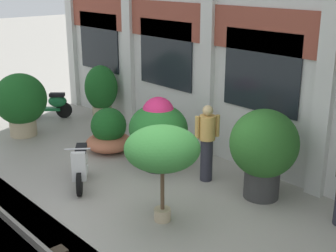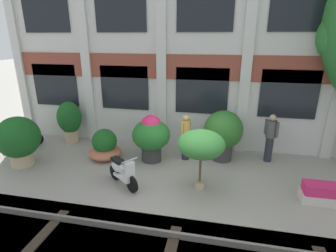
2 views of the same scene
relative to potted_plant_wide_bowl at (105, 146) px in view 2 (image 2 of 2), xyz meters
name	(u,v)px [view 2 (image 2 of 2)]	position (x,y,z in m)	size (l,w,h in m)	color
ground_plane	(190,185)	(3.21, -1.17, -0.45)	(80.00, 80.00, 0.00)	#9E998E
apartment_facade	(204,46)	(3.21, 1.94, 3.39)	(15.43, 0.64, 7.71)	silver
potted_plant_wide_bowl	(105,146)	(0.00, 0.00, 0.00)	(1.15, 1.15, 1.09)	#B76647
potted_plant_low_pan	(201,145)	(3.49, -1.29, 0.90)	(1.31, 1.31, 1.75)	tan
potted_plant_glazed_jar	(70,120)	(-2.04, 1.18, 0.50)	(0.95, 0.95, 1.70)	tan
potted_plant_stone_basin	(19,139)	(-2.53, -1.07, 0.50)	(1.39, 1.39, 1.70)	tan
potted_plant_ribbed_drum	(151,135)	(1.66, 0.19, 0.48)	(1.30, 1.30, 1.66)	#333333
potted_plant_fluted_column	(223,132)	(4.09, 0.76, 0.58)	(1.32, 1.32, 1.78)	#333333
potted_plant_square_trough	(321,194)	(6.66, -1.32, -0.20)	(0.98, 0.52, 0.53)	beige
scooter_near_curb	(122,171)	(1.23, -1.56, -0.02)	(1.16, 0.89, 0.98)	black
scooter_second_parked	(26,137)	(-3.46, 0.29, -0.02)	(0.99, 1.09, 0.98)	black
resident_by_doorway	(270,137)	(5.67, 0.95, 0.46)	(0.41, 0.39, 1.70)	#282833
resident_watching_tracks	(186,136)	(2.81, 0.53, 0.43)	(0.34, 0.48, 1.65)	#282833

